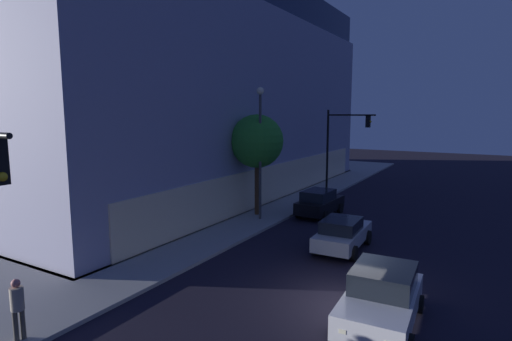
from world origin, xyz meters
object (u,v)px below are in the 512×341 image
street_lamp_sidewalk (260,137)px  sidewalk_tree (257,141)px  modern_building (135,94)px  car_black (320,202)px  car_silver (343,233)px  car_white (382,297)px  traffic_light_far_corner (341,138)px  pedestrian_waiting (17,304)px

street_lamp_sidewalk → sidewalk_tree: bearing=40.2°
modern_building → sidewalk_tree: size_ratio=5.61×
car_black → car_silver: bearing=-149.1°
car_white → sidewalk_tree: bearing=46.2°
street_lamp_sidewalk → sidewalk_tree: size_ratio=1.25×
modern_building → car_silver: modern_building is taller
modern_building → traffic_light_far_corner: modern_building is taller
traffic_light_far_corner → car_silver: bearing=-161.0°
street_lamp_sidewalk → car_silver: (-2.61, -5.98, -4.26)m
street_lamp_sidewalk → modern_building: bearing=70.1°
traffic_light_far_corner → street_lamp_sidewalk: (-10.93, 1.32, 0.56)m
car_white → car_black: car_white is taller
pedestrian_waiting → car_black: size_ratio=0.44×
street_lamp_sidewalk → car_silver: 7.79m
car_white → car_silver: bearing=28.1°
traffic_light_far_corner → sidewalk_tree: 10.28m
street_lamp_sidewalk → car_black: bearing=-41.4°
traffic_light_far_corner → street_lamp_sidewalk: bearing=173.1°
car_silver → traffic_light_far_corner: bearing=19.0°
modern_building → car_silver: (-8.49, -22.22, -7.33)m
car_silver → car_black: size_ratio=1.07×
pedestrian_waiting → car_white: bearing=-53.4°
sidewalk_tree → car_white: sidewalk_tree is taller
traffic_light_far_corner → car_black: size_ratio=1.61×
street_lamp_sidewalk → sidewalk_tree: (0.86, 0.72, -0.33)m
car_white → car_black: 13.37m
modern_building → street_lamp_sidewalk: 17.55m
modern_building → sidewalk_tree: modern_building is taller
car_black → sidewalk_tree: bearing=122.4°
sidewalk_tree → car_silver: 8.51m
traffic_light_far_corner → sidewalk_tree: size_ratio=1.05×
car_white → car_black: (11.64, 6.57, 0.01)m
traffic_light_far_corner → street_lamp_sidewalk: size_ratio=0.84×
modern_building → street_lamp_sidewalk: (-5.88, -16.24, -3.08)m
car_white → car_black: bearing=29.5°
car_silver → car_white: bearing=-151.9°
modern_building → sidewalk_tree: bearing=-107.9°
street_lamp_sidewalk → car_silver: size_ratio=1.79×
modern_building → car_black: (-2.90, -18.88, -7.28)m
street_lamp_sidewalk → car_black: 5.79m
modern_building → car_silver: 24.90m
traffic_light_far_corner → car_silver: size_ratio=1.51×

